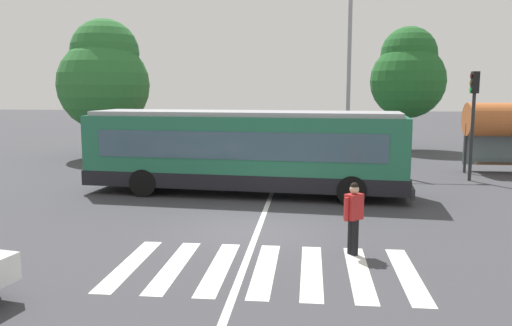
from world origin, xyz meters
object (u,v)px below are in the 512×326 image
background_tree_right (408,73)px  traffic_light_far_corner (473,108)px  city_transit_bus (245,151)px  pedestrian_crossing_street (354,214)px  parked_car_red (178,143)px  background_tree_left (104,76)px  parked_car_charcoal (275,144)px  parked_car_black (225,144)px  parked_car_silver (324,145)px  parked_car_teal (367,145)px  twin_arm_street_lamp (349,54)px

background_tree_right → traffic_light_far_corner: bearing=-86.5°
city_transit_bus → pedestrian_crossing_street: city_transit_bus is taller
parked_car_red → background_tree_left: size_ratio=0.58×
traffic_light_far_corner → parked_car_charcoal: bearing=143.3°
city_transit_bus → parked_car_black: size_ratio=2.59×
parked_car_silver → parked_car_teal: (2.43, 0.48, 0.00)m
parked_car_charcoal → background_tree_left: (-9.68, -0.51, 3.85)m
parked_car_teal → background_tree_left: background_tree_left is taller
parked_car_charcoal → traffic_light_far_corner: bearing=-36.7°
parked_car_red → twin_arm_street_lamp: (9.47, -2.85, 4.80)m
parked_car_red → background_tree_left: background_tree_left is taller
parked_car_black → pedestrian_crossing_street: bearing=-70.9°
parked_car_black → parked_car_teal: size_ratio=1.01×
traffic_light_far_corner → parked_car_silver: bearing=133.5°
parked_car_charcoal → twin_arm_street_lamp: bearing=-36.4°
city_transit_bus → twin_arm_street_lamp: bearing=60.3°
pedestrian_crossing_street → traffic_light_far_corner: bearing=61.4°
pedestrian_crossing_street → background_tree_left: size_ratio=0.22×
parked_car_black → parked_car_silver: 5.56m
parked_car_teal → twin_arm_street_lamp: bearing=-113.1°
parked_car_red → parked_car_black: bearing=-3.0°
parked_car_teal → traffic_light_far_corner: traffic_light_far_corner is taller
pedestrian_crossing_street → parked_car_red: pedestrian_crossing_street is taller
parked_car_black → traffic_light_far_corner: traffic_light_far_corner is taller
parked_car_red → traffic_light_far_corner: 15.96m
background_tree_left → parked_car_charcoal: bearing=3.0°
parked_car_teal → background_tree_right: background_tree_right is taller
city_transit_bus → twin_arm_street_lamp: size_ratio=1.33×
parked_car_black → background_tree_left: (-6.84, -0.40, 3.85)m
pedestrian_crossing_street → parked_car_teal: 17.44m
parked_car_charcoal → background_tree_right: bearing=30.7°
pedestrian_crossing_street → parked_car_black: 17.88m
background_tree_right → pedestrian_crossing_street: bearing=-103.0°
parked_car_charcoal → parked_car_silver: size_ratio=1.00×
parked_car_black → background_tree_right: bearing=24.2°
parked_car_silver → parked_car_black: bearing=179.3°
pedestrian_crossing_street → twin_arm_street_lamp: (0.81, 14.20, 4.60)m
city_transit_bus → background_tree_right: (8.46, 15.02, 3.26)m
parked_car_black → parked_car_red: bearing=177.0°
parked_car_red → parked_car_charcoal: bearing=-0.4°
city_transit_bus → parked_car_charcoal: (0.43, 10.24, -0.82)m
parked_car_red → parked_car_silver: size_ratio=0.98×
twin_arm_street_lamp → background_tree_left: twin_arm_street_lamp is taller
traffic_light_far_corner → twin_arm_street_lamp: (-4.90, 3.70, 2.48)m
parked_car_silver → city_transit_bus: bearing=-107.3°
pedestrian_crossing_street → background_tree_right: 22.69m
parked_car_teal → city_transit_bus: bearing=-117.8°
traffic_light_far_corner → twin_arm_street_lamp: size_ratio=0.51×
city_transit_bus → background_tree_right: 17.54m
parked_car_teal → background_tree_left: (-14.82, -0.81, 3.85)m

